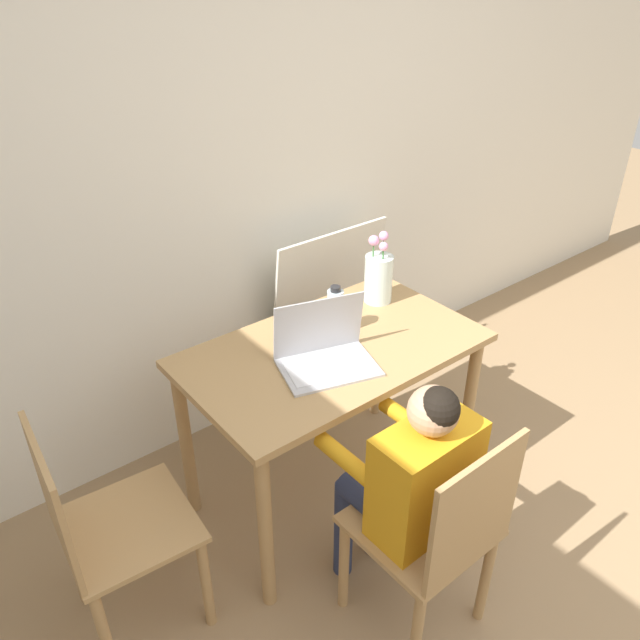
# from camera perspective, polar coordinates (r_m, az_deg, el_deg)

# --- Properties ---
(wall_back) EXTENTS (6.40, 0.05, 2.50)m
(wall_back) POSITION_cam_1_polar(r_m,az_deg,el_deg) (2.83, -3.75, 14.62)
(wall_back) COLOR white
(wall_back) RESTS_ON ground_plane
(dining_table) EXTENTS (1.13, 0.66, 0.75)m
(dining_table) POSITION_cam_1_polar(r_m,az_deg,el_deg) (2.41, 1.16, -4.55)
(dining_table) COLOR tan
(dining_table) RESTS_ON ground_plane
(chair_occupied) EXTENTS (0.40, 0.40, 0.87)m
(chair_occupied) POSITION_cam_1_polar(r_m,az_deg,el_deg) (2.10, 10.52, -18.73)
(chair_occupied) COLOR tan
(chair_occupied) RESTS_ON ground_plane
(chair_spare) EXTENTS (0.43, 0.43, 0.87)m
(chair_spare) POSITION_cam_1_polar(r_m,az_deg,el_deg) (2.19, -18.86, -17.80)
(chair_spare) COLOR tan
(chair_spare) RESTS_ON ground_plane
(person_seated) EXTENTS (0.35, 0.42, 0.99)m
(person_seated) POSITION_cam_1_polar(r_m,az_deg,el_deg) (2.04, 8.36, -13.95)
(person_seated) COLOR orange
(person_seated) RESTS_ON ground_plane
(laptop) EXTENTS (0.39, 0.32, 0.24)m
(laptop) POSITION_cam_1_polar(r_m,az_deg,el_deg) (2.23, 0.41, -2.76)
(laptop) COLOR #B2B2B7
(laptop) RESTS_ON dining_table
(flower_vase) EXTENTS (0.12, 0.12, 0.31)m
(flower_vase) POSITION_cam_1_polar(r_m,az_deg,el_deg) (2.62, 5.37, 4.00)
(flower_vase) COLOR silver
(flower_vase) RESTS_ON dining_table
(water_bottle) EXTENTS (0.06, 0.06, 0.20)m
(water_bottle) POSITION_cam_1_polar(r_m,az_deg,el_deg) (2.39, 1.40, 0.82)
(water_bottle) COLOR silver
(water_bottle) RESTS_ON dining_table
(cardboard_panel) EXTENTS (0.64, 0.14, 0.91)m
(cardboard_panel) POSITION_cam_1_polar(r_m,az_deg,el_deg) (3.15, 0.53, 0.67)
(cardboard_panel) COLOR silver
(cardboard_panel) RESTS_ON ground_plane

